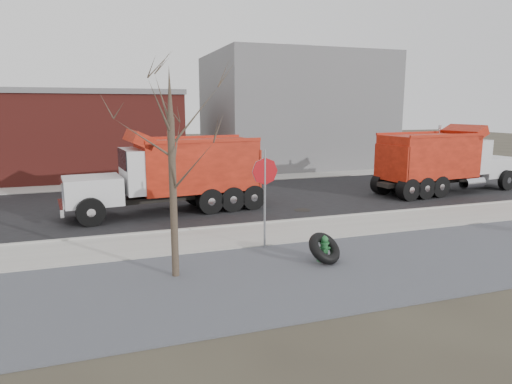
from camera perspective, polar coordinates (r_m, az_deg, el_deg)
name	(u,v)px	position (r m, az deg, el deg)	size (l,w,h in m)	color
ground	(260,238)	(15.07, 0.55, -5.73)	(120.00, 120.00, 0.00)	#383328
gravel_verge	(306,273)	(11.99, 6.26, -10.05)	(60.00, 5.00, 0.03)	slate
sidewalk	(258,235)	(15.28, 0.23, -5.37)	(60.00, 2.50, 0.06)	#9E9B93
curb	(246,225)	(16.47, -1.27, -4.11)	(60.00, 0.15, 0.11)	#9E9B93
road	(214,201)	(20.93, -5.25, -1.11)	(60.00, 9.40, 0.02)	black
far_sidewalk	(190,182)	(26.41, -8.22, 1.30)	(60.00, 2.00, 0.06)	#9E9B93
building_grey	(293,110)	(34.53, 4.68, 10.13)	(12.00, 10.00, 8.00)	slate
building_brick	(6,134)	(31.09, -28.75, 6.36)	(20.20, 8.20, 5.30)	maroon
bare_tree	(171,146)	(11.19, -10.52, 5.63)	(3.20, 3.20, 5.20)	#382D23
fire_hydrant	(324,250)	(12.84, 8.52, -7.15)	(0.43, 0.42, 0.75)	#276634
truck_tire	(324,248)	(12.68, 8.55, -6.96)	(1.24, 1.19, 0.88)	black
stop_sign	(265,182)	(13.52, 1.11, 1.22)	(0.82, 0.09, 3.00)	gray
dump_truck_red_a	(443,159)	(24.58, 22.38, 3.83)	(8.27, 3.05, 3.31)	black
dump_truck_red_b	(175,171)	(18.69, -10.14, 2.60)	(7.93, 3.05, 3.32)	black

